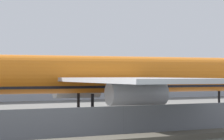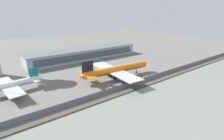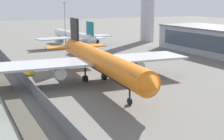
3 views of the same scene
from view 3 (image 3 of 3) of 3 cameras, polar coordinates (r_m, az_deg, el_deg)
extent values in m
plane|color=#66635E|center=(79.21, -4.38, -1.31)|extent=(500.00, 500.00, 0.00)
cube|color=#474238|center=(74.21, -19.22, -2.73)|extent=(320.00, 3.00, 0.50)
cube|color=slate|center=(74.57, -15.86, -1.55)|extent=(280.00, 0.08, 2.73)
cylinder|color=slate|center=(74.57, -15.86, -1.55)|extent=(0.10, 0.10, 2.73)
cylinder|color=orange|center=(71.71, -2.35, 1.87)|extent=(47.34, 8.13, 4.60)
cone|color=orange|center=(49.64, 7.43, -3.04)|extent=(3.31, 4.58, 4.37)
cone|color=orange|center=(95.15, -7.45, 4.40)|extent=(3.29, 4.35, 4.14)
cube|color=#232D3D|center=(52.16, 5.75, -1.58)|extent=(2.82, 4.09, 1.38)
cube|color=black|center=(71.95, -2.35, 0.88)|extent=(40.23, 6.68, 0.83)
cube|color=#B7BABF|center=(78.38, 4.87, 2.31)|extent=(12.04, 23.34, 0.46)
cube|color=#B7BABF|center=(71.17, -11.60, 1.07)|extent=(12.04, 23.34, 0.46)
cylinder|color=#B7BABF|center=(76.62, 4.12, 0.95)|extent=(6.77, 3.02, 2.53)
cylinder|color=#B7BABF|center=(70.46, -9.89, -0.22)|extent=(6.77, 3.02, 2.53)
cube|color=black|center=(90.69, -6.86, 6.95)|extent=(7.09, 1.08, 7.82)
cube|color=orange|center=(92.36, -4.31, 4.44)|extent=(5.32, 8.63, 0.37)
cube|color=orange|center=(90.19, -9.34, 4.12)|extent=(5.32, 8.63, 0.37)
cylinder|color=black|center=(57.75, 3.26, -4.49)|extent=(0.32, 0.32, 2.69)
cylinder|color=black|center=(58.16, 3.24, -5.76)|extent=(1.32, 0.60, 1.29)
cylinder|color=black|center=(76.30, -1.46, -0.28)|extent=(0.37, 0.37, 2.69)
cylinder|color=black|center=(76.60, -1.46, -1.26)|extent=(1.55, 1.14, 1.48)
cylinder|color=black|center=(74.77, -4.93, -0.58)|extent=(0.37, 0.37, 2.69)
cylinder|color=black|center=(75.09, -4.91, -1.58)|extent=(1.55, 1.14, 1.48)
cylinder|color=white|center=(134.05, -7.07, 6.23)|extent=(34.17, 7.03, 3.65)
cone|color=white|center=(150.45, -10.02, 6.81)|extent=(2.71, 3.69, 3.47)
cone|color=white|center=(118.11, -3.33, 5.47)|extent=(2.69, 3.51, 3.29)
cube|color=#232D3D|center=(148.23, -9.68, 6.92)|extent=(2.31, 3.29, 1.10)
cube|color=#14707A|center=(134.16, -7.06, 5.81)|extent=(29.03, 5.79, 0.66)
cube|color=#B7BABF|center=(129.30, -10.03, 5.71)|extent=(9.07, 16.97, 0.37)
cube|color=#B7BABF|center=(136.25, -3.64, 6.21)|extent=(9.07, 16.97, 0.37)
cylinder|color=#B7BABF|center=(130.87, -9.65, 5.28)|extent=(4.93, 2.47, 2.01)
cylinder|color=#B7BABF|center=(136.66, -4.32, 5.72)|extent=(4.93, 2.47, 2.01)
cube|color=#14707A|center=(120.38, -4.06, 7.34)|extent=(5.11, 0.95, 6.21)
cube|color=white|center=(119.36, -5.30, 5.65)|extent=(3.98, 6.29, 0.29)
cube|color=white|center=(122.16, -2.79, 5.84)|extent=(3.98, 6.29, 0.29)
cylinder|color=black|center=(145.16, -9.06, 5.50)|extent=(0.26, 0.26, 2.14)
cylinder|color=black|center=(145.29, -9.04, 5.08)|extent=(1.06, 0.50, 1.02)
cylinder|color=black|center=(131.45, -7.35, 4.83)|extent=(0.29, 0.29, 2.14)
cylinder|color=black|center=(131.59, -7.34, 4.37)|extent=(1.25, 0.94, 1.18)
cylinder|color=black|center=(133.09, -5.85, 4.96)|extent=(0.29, 0.29, 2.14)
cylinder|color=black|center=(133.23, -5.84, 4.51)|extent=(1.25, 0.94, 1.18)
cube|color=yellow|center=(84.06, -15.02, -0.38)|extent=(3.55, 2.60, 1.11)
cube|color=#283847|center=(84.23, -15.20, 0.20)|extent=(1.49, 1.59, 0.50)
cylinder|color=black|center=(84.64, -15.75, -0.61)|extent=(0.73, 0.45, 0.70)
cylinder|color=black|center=(85.32, -14.97, -0.46)|extent=(0.73, 0.45, 0.70)
cylinder|color=black|center=(82.97, -15.05, -0.83)|extent=(0.73, 0.45, 0.70)
cylinder|color=black|center=(83.67, -14.25, -0.67)|extent=(0.73, 0.45, 0.70)
cube|color=#1E2328|center=(138.67, -2.98, 5.18)|extent=(5.55, 3.26, 2.07)
cube|color=#283847|center=(136.84, -2.85, 5.25)|extent=(1.58, 2.21, 0.83)
cube|color=orange|center=(138.53, -2.99, 5.65)|extent=(0.73, 1.14, 0.16)
cylinder|color=black|center=(137.37, -2.48, 4.76)|extent=(0.87, 0.41, 0.84)
cylinder|color=black|center=(137.04, -3.25, 4.74)|extent=(0.87, 0.41, 0.84)
cylinder|color=black|center=(140.51, -2.72, 4.93)|extent=(0.87, 0.41, 0.84)
cylinder|color=black|center=(140.20, -3.47, 4.91)|extent=(0.87, 0.41, 0.84)
cylinder|color=#ADADB2|center=(150.35, 6.57, 12.27)|extent=(6.43, 6.43, 37.00)
cylinder|color=#93969B|center=(136.40, -8.59, 8.35)|extent=(0.36, 0.36, 18.71)
cube|color=#93969B|center=(136.07, -8.71, 12.18)|extent=(3.20, 0.24, 0.24)
cube|color=silver|center=(137.21, -8.87, 12.05)|extent=(0.60, 0.40, 0.44)
cube|color=silver|center=(134.93, -8.55, 12.06)|extent=(0.60, 0.40, 0.44)
camera|label=1|loc=(100.96, -43.47, 1.57)|focal=85.00mm
camera|label=2|loc=(144.64, -50.83, 16.43)|focal=28.00mm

